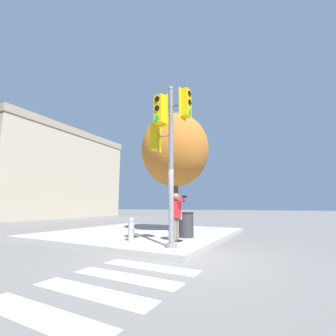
{
  "coord_description": "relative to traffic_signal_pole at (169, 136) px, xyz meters",
  "views": [
    {
      "loc": [
        -5.83,
        -2.87,
        1.37
      ],
      "look_at": [
        1.05,
        0.79,
        2.71
      ],
      "focal_mm": 24.0,
      "sensor_mm": 36.0,
      "label": 1
    }
  ],
  "objects": [
    {
      "name": "street_tree",
      "position": [
        4.01,
        1.74,
        0.65
      ],
      "size": [
        3.43,
        3.43,
        5.96
      ],
      "color": "brown",
      "rests_on": "sidewalk_corner"
    },
    {
      "name": "ground_plane",
      "position": [
        -0.22,
        -0.32,
        -3.58
      ],
      "size": [
        160.0,
        160.0,
        0.0
      ],
      "primitive_type": "plane",
      "color": "slate"
    },
    {
      "name": "building_right",
      "position": [
        12.1,
        26.04,
        1.84
      ],
      "size": [
        16.48,
        14.06,
        10.81
      ],
      "color": "tan",
      "rests_on": "ground_plane"
    },
    {
      "name": "trash_bin",
      "position": [
        2.36,
        0.46,
        -2.92
      ],
      "size": [
        0.61,
        0.61,
        0.97
      ],
      "color": "#2D2D33",
      "rests_on": "sidewalk_corner"
    },
    {
      "name": "person_photographer",
      "position": [
        1.26,
        0.34,
        -2.41
      ],
      "size": [
        0.58,
        0.54,
        1.67
      ],
      "color": "black",
      "rests_on": "sidewalk_corner"
    },
    {
      "name": "sidewalk_corner",
      "position": [
        3.28,
        3.18,
        -3.49
      ],
      "size": [
        8.0,
        8.0,
        0.17
      ],
      "color": "#9E9B96",
      "rests_on": "ground_plane"
    },
    {
      "name": "crosswalk_stripes",
      "position": [
        -3.61,
        -0.26,
        -3.57
      ],
      "size": [
        4.85,
        2.36,
        0.01
      ],
      "color": "silver",
      "rests_on": "ground_plane"
    },
    {
      "name": "traffic_signal_pole",
      "position": [
        0.0,
        0.0,
        0.0
      ],
      "size": [
        0.89,
        1.42,
        5.17
      ],
      "color": "slate",
      "rests_on": "sidewalk_corner"
    },
    {
      "name": "fire_hydrant",
      "position": [
        0.6,
        1.83,
        -3.01
      ],
      "size": [
        0.2,
        0.26,
        0.81
      ],
      "color": "#99999E",
      "rests_on": "sidewalk_corner"
    }
  ]
}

